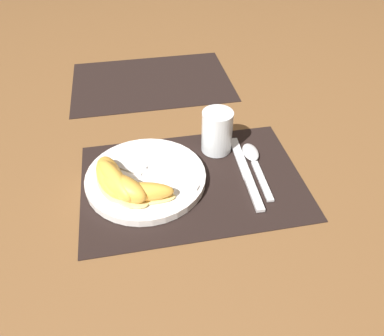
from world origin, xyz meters
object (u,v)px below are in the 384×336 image
Objects in this scene: citrus_wedge_1 at (115,181)px; citrus_wedge_3 at (141,193)px; plate at (146,178)px; knife at (246,173)px; spoon at (253,159)px; citrus_wedge_0 at (110,176)px; citrus_wedge_2 at (124,189)px; fork at (147,172)px; juice_glass at (217,134)px.

citrus_wedge_1 is 0.06m from citrus_wedge_3.
knife is at bearing -5.39° from plate.
spoon is (0.23, 0.02, -0.00)m from plate.
spoon is at bearing 9.43° from citrus_wedge_1.
citrus_wedge_0 reaches higher than knife.
citrus_wedge_2 is at bearing -55.73° from citrus_wedge_1.
citrus_wedge_2 is (-0.25, -0.03, 0.03)m from knife.
plate is at bearing -175.40° from spoon.
fork is 1.54× the size of citrus_wedge_2.
juice_glass is at bearing 37.90° from citrus_wedge_3.
citrus_wedge_1 reaches higher than citrus_wedge_0.
citrus_wedge_2 is 0.03m from citrus_wedge_3.
plate is 1.36× the size of spoon.
knife is at bearing -2.21° from citrus_wedge_0.
citrus_wedge_2 is 0.83× the size of citrus_wedge_3.
citrus_wedge_0 is at bearing -172.79° from plate.
spoon is at bearing 4.60° from plate.
plate reaches higher than knife.
juice_glass is at bearing 19.62° from citrus_wedge_0.
citrus_wedge_3 reaches higher than spoon.
knife is 1.71× the size of citrus_wedge_3.
citrus_wedge_2 is (-0.04, -0.05, 0.03)m from plate.
spoon is 0.29m from citrus_wedge_2.
juice_glass is at bearing 113.66° from knife.
citrus_wedge_3 is (-0.25, -0.08, 0.03)m from spoon.
juice_glass is 0.72× the size of citrus_wedge_3.
citrus_wedge_1 is at bearing -62.97° from citrus_wedge_0.
fork is (0.00, 0.00, 0.01)m from plate.
plate is 1.07× the size of knife.
citrus_wedge_2 is at bearing 159.34° from citrus_wedge_3.
citrus_wedge_2 reaches higher than spoon.
juice_glass reaches higher than citrus_wedge_0.
juice_glass reaches higher than knife.
citrus_wedge_0 reaches higher than spoon.
citrus_wedge_3 reaches higher than knife.
citrus_wedge_3 is (0.03, -0.01, -0.00)m from citrus_wedge_2.
juice_glass is 0.24m from citrus_wedge_2.
juice_glass is (0.16, 0.07, 0.03)m from plate.
citrus_wedge_2 reaches higher than plate.
juice_glass is 0.54× the size of spoon.
knife is 2.06× the size of citrus_wedge_2.
citrus_wedge_2 reaches higher than fork.
plate is 0.18m from juice_glass.
juice_glass reaches higher than spoon.
citrus_wedge_1 is at bearing -177.76° from knife.
citrus_wedge_0 is 0.05m from citrus_wedge_2.
plate is at bearing 174.61° from knife.
juice_glass is at bearing 24.40° from plate.
spoon is (0.07, -0.06, -0.04)m from juice_glass.
plate is 0.07m from citrus_wedge_2.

